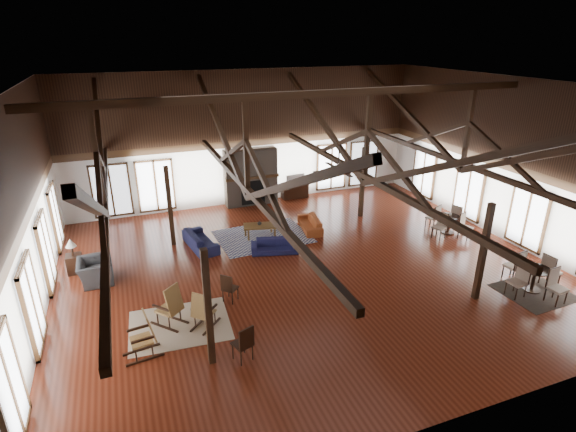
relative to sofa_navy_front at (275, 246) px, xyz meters
name	(u,v)px	position (x,y,z in m)	size (l,w,h in m)	color
floor	(307,268)	(0.64, -1.53, -0.25)	(16.00, 16.00, 0.00)	#612414
ceiling	(311,85)	(0.64, -1.53, 5.75)	(16.00, 14.00, 0.02)	black
wall_back	(248,139)	(0.64, 5.47, 2.75)	(16.00, 0.02, 6.00)	white
wall_front	(463,298)	(0.64, -8.53, 2.75)	(16.00, 0.02, 6.00)	white
wall_left	(22,219)	(-7.36, -1.53, 2.75)	(0.02, 14.00, 6.00)	white
wall_right	(506,160)	(8.64, -1.53, 2.75)	(0.02, 14.00, 6.00)	white
roof_truss	(309,152)	(0.64, -1.53, 3.78)	(15.60, 14.07, 3.14)	black
post_grid	(308,227)	(0.64, -1.53, 1.28)	(8.16, 7.16, 3.05)	black
fireplace	(251,177)	(0.64, 5.14, 1.04)	(2.50, 0.69, 2.60)	brown
ceiling_fan	(338,168)	(1.14, -2.53, 3.49)	(1.60, 1.60, 0.75)	black
sofa_navy_front	(275,246)	(0.00, 0.00, 0.00)	(1.70, 0.66, 0.50)	#16163E
sofa_navy_left	(200,240)	(-2.44, 1.37, 0.04)	(0.78, 2.00, 0.58)	#131535
sofa_orange	(310,224)	(2.01, 1.43, 0.01)	(0.68, 1.74, 0.51)	#94401C
coffee_table	(260,226)	(-0.09, 1.48, 0.18)	(1.38, 0.91, 0.49)	brown
vase	(259,223)	(-0.10, 1.52, 0.33)	(0.17, 0.17, 0.17)	#B2B2B2
armchair	(95,271)	(-6.04, 0.07, 0.13)	(1.02, 1.16, 0.76)	#28282A
side_table_lamp	(74,260)	(-6.70, 0.95, 0.21)	(0.48, 0.48, 1.22)	black
rocking_chair_a	(171,307)	(-4.06, -3.18, 0.33)	(1.01, 1.04, 1.22)	olive
rocking_chair_b	(202,312)	(-3.30, -3.60, 0.27)	(0.91, 0.92, 1.09)	olive
rocking_chair_c	(145,335)	(-4.80, -4.18, 0.31)	(0.98, 0.61, 1.19)	olive
side_chair_a	(228,286)	(-2.35, -2.62, 0.29)	(0.55, 0.55, 0.93)	black
side_chair_b	(244,341)	(-2.60, -5.29, 0.33)	(0.54, 0.54, 1.00)	black
cafe_table_near	(535,275)	(6.60, -5.30, 0.28)	(2.03, 2.03, 1.05)	black
cafe_table_far	(449,221)	(7.02, -0.83, 0.25)	(1.93, 1.93, 0.99)	black
cup_near	(537,268)	(6.57, -5.34, 0.56)	(0.12, 0.12, 0.09)	#B2B2B2
cup_far	(450,214)	(7.05, -0.78, 0.52)	(0.14, 0.14, 0.11)	#B2B2B2
tv_console	(295,191)	(2.84, 5.22, 0.07)	(1.28, 0.48, 0.64)	black
television	(295,179)	(2.83, 5.22, 0.66)	(0.95, 0.12, 0.55)	#B2B2B2
rug_tan	(180,325)	(-3.89, -3.25, -0.24)	(2.67, 2.10, 0.01)	tan
rug_navy	(263,236)	(0.01, 1.43, -0.24)	(3.48, 2.61, 0.01)	#191B47
rug_dark	(534,292)	(6.58, -5.42, -0.24)	(1.99, 1.81, 0.01)	black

